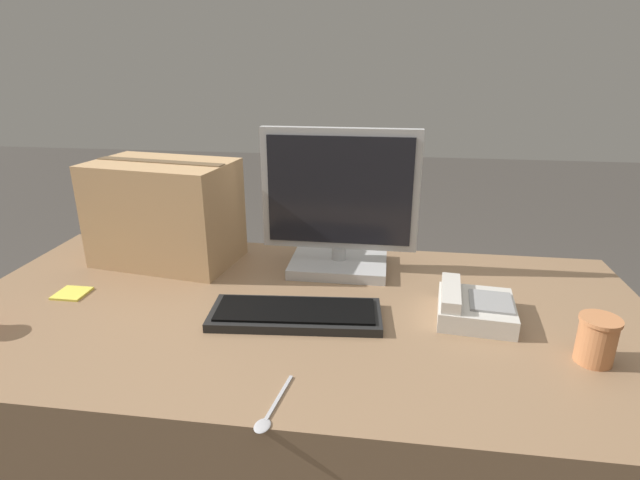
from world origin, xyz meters
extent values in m
cube|color=#8C6B4C|center=(0.00, 0.00, 0.36)|extent=(1.80, 0.90, 0.72)
cube|color=#B7B7B7|center=(0.07, 0.27, 0.73)|extent=(0.29, 0.22, 0.03)
cylinder|color=#B2B2B2|center=(0.07, 0.27, 0.77)|extent=(0.04, 0.04, 0.04)
cube|color=#B2B2B2|center=(0.07, 0.27, 0.97)|extent=(0.46, 0.03, 0.36)
cube|color=black|center=(0.07, 0.25, 0.97)|extent=(0.42, 0.01, 0.31)
cube|color=black|center=(0.00, -0.06, 0.73)|extent=(0.43, 0.20, 0.02)
cube|color=black|center=(0.00, -0.06, 0.74)|extent=(0.40, 0.16, 0.01)
cube|color=beige|center=(0.44, 0.01, 0.74)|extent=(0.20, 0.21, 0.05)
cube|color=beige|center=(0.38, 0.01, 0.78)|extent=(0.06, 0.18, 0.03)
cube|color=gray|center=(0.47, 0.00, 0.77)|extent=(0.11, 0.12, 0.01)
cylinder|color=#BC7547|center=(0.66, -0.15, 0.77)|extent=(0.08, 0.08, 0.10)
cylinder|color=#BC7547|center=(0.66, -0.15, 0.82)|extent=(0.08, 0.08, 0.01)
cube|color=#B2B2B7|center=(0.03, -0.36, 0.72)|extent=(0.03, 0.14, 0.00)
ellipsoid|color=#B2B2B7|center=(0.01, -0.45, 0.72)|extent=(0.03, 0.04, 0.00)
cube|color=tan|center=(-0.47, 0.26, 0.88)|extent=(0.45, 0.32, 0.32)
cube|color=brown|center=(-0.47, 0.26, 1.04)|extent=(0.41, 0.10, 0.00)
cube|color=#E5DB4C|center=(-0.63, -0.01, 0.72)|extent=(0.08, 0.08, 0.01)
camera|label=1|loc=(0.21, -1.13, 1.33)|focal=28.00mm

